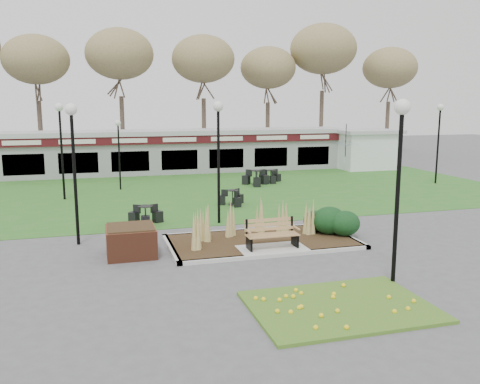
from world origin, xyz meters
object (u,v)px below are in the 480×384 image
object	(u,v)px
lamp_post_mid_right	(119,139)
bistro_set_d	(233,200)
food_pavilion	(176,151)
lamp_post_near_left	(400,151)
lamp_post_near_right	(218,135)
service_hut	(366,149)
lamp_post_far_right	(439,126)
bistro_set_a	(146,218)
brick_planter	(131,241)
lamp_post_far_left	(60,130)
lamp_post_mid_left	(73,143)
bistro_set_c	(271,178)
patio_umbrella	(345,152)
bistro_set_b	(256,180)
park_bench	(271,233)

from	to	relation	value
lamp_post_mid_right	bistro_set_d	distance (m)	7.97
food_pavilion	lamp_post_near_left	distance (m)	23.65
bistro_set_d	lamp_post_near_right	bearing A→B (deg)	-113.65
service_hut	lamp_post_far_right	size ratio (longest dim) A/B	0.94
lamp_post_near_left	bistro_set_d	world-z (taller)	lamp_post_near_left
lamp_post_near_right	bistro_set_a	size ratio (longest dim) A/B	3.49
lamp_post_far_right	bistro_set_a	bearing A→B (deg)	-162.07
brick_planter	bistro_set_d	distance (m)	8.49
service_hut	lamp_post_far_left	bearing A→B (deg)	-162.06
brick_planter	service_hut	size ratio (longest dim) A/B	0.34
lamp_post_mid_left	lamp_post_far_right	bearing A→B (deg)	21.53
bistro_set_c	food_pavilion	bearing A→B (deg)	127.23
bistro_set_a	bistro_set_c	xyz separation A→B (m)	(8.28, 8.75, 0.00)
service_hut	patio_umbrella	size ratio (longest dim) A/B	1.98
lamp_post_far_right	bistro_set_b	bearing A→B (deg)	167.64
food_pavilion	park_bench	bearing A→B (deg)	-90.00
lamp_post_far_left	patio_umbrella	bearing A→B (deg)	15.44
lamp_post_near_left	bistro_set_c	size ratio (longest dim) A/B	3.51
lamp_post_near_right	bistro_set_a	distance (m)	4.33
lamp_post_mid_right	lamp_post_far_right	xyz separation A→B (m)	(18.10, -2.90, 0.62)
lamp_post_mid_right	bistro_set_d	bearing A→B (deg)	-50.28
lamp_post_near_right	patio_umbrella	distance (m)	16.83
bistro_set_a	bistro_set_c	distance (m)	12.05
bistro_set_a	patio_umbrella	bearing A→B (deg)	37.94
lamp_post_near_right	lamp_post_mid_right	xyz separation A→B (m)	(-3.37, 9.15, -0.72)
brick_planter	lamp_post_near_right	world-z (taller)	lamp_post_near_right
patio_umbrella	lamp_post_mid_left	bearing A→B (deg)	-141.46
lamp_post_near_left	lamp_post_far_left	world-z (taller)	lamp_post_near_left
service_hut	bistro_set_c	size ratio (longest dim) A/B	3.19
lamp_post_far_left	lamp_post_near_right	bearing A→B (deg)	-48.38
brick_planter	lamp_post_near_left	distance (m)	8.47
bistro_set_a	lamp_post_mid_right	bearing A→B (deg)	93.63
bistro_set_b	patio_umbrella	distance (m)	8.24
brick_planter	lamp_post_near_left	bearing A→B (deg)	-34.70
bistro_set_d	patio_umbrella	distance (m)	13.41
bistro_set_b	lamp_post_mid_left	bearing A→B (deg)	-133.20
lamp_post_far_left	patio_umbrella	xyz separation A→B (m)	(17.90, 4.94, -2.03)
lamp_post_mid_left	bistro_set_a	bearing A→B (deg)	41.89
park_bench	lamp_post_far_left	world-z (taller)	lamp_post_far_left
park_bench	bistro_set_a	world-z (taller)	park_bench
service_hut	bistro_set_d	world-z (taller)	service_hut
brick_planter	bistro_set_a	size ratio (longest dim) A/B	1.09
lamp_post_near_right	bistro_set_b	bearing A→B (deg)	63.44
park_bench	bistro_set_a	size ratio (longest dim) A/B	1.24
brick_planter	lamp_post_far_left	world-z (taller)	lamp_post_far_left
lamp_post_mid_left	bistro_set_b	distance (m)	14.34
park_bench	patio_umbrella	bearing A→B (deg)	55.68
lamp_post_far_right	bistro_set_d	bearing A→B (deg)	-167.60
food_pavilion	lamp_post_far_right	size ratio (longest dim) A/B	5.26
lamp_post_far_right	patio_umbrella	world-z (taller)	lamp_post_far_right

